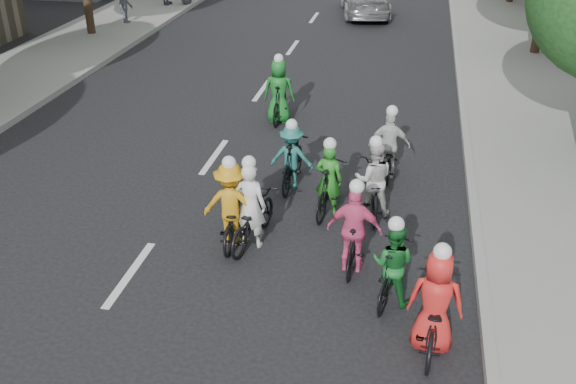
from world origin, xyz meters
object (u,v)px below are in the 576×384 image
(cyclist_1, at_px, (392,268))
(cyclist_4, at_px, (434,310))
(cyclist_2, at_px, (232,210))
(cyclist_9, at_px, (279,96))
(spectator_0, at_px, (126,4))
(cyclist_0, at_px, (252,215))
(cyclist_3, at_px, (354,236))
(cyclist_7, at_px, (292,160))
(cyclist_6, at_px, (373,185))
(cyclist_5, at_px, (329,186))
(cyclist_8, at_px, (389,152))

(cyclist_1, distance_m, cyclist_4, 1.22)
(cyclist_2, relative_size, cyclist_9, 0.96)
(cyclist_9, distance_m, spectator_0, 12.65)
(cyclist_0, bearing_deg, cyclist_2, 10.58)
(cyclist_4, bearing_deg, spectator_0, -50.15)
(cyclist_2, bearing_deg, spectator_0, -64.25)
(cyclist_3, distance_m, cyclist_7, 3.34)
(cyclist_2, bearing_deg, cyclist_6, -151.66)
(cyclist_2, distance_m, cyclist_5, 2.18)
(cyclist_8, bearing_deg, cyclist_9, -44.09)
(cyclist_1, relative_size, cyclist_5, 0.95)
(cyclist_4, xyz_separation_m, spectator_0, (-12.72, 17.72, 0.27))
(spectator_0, bearing_deg, cyclist_7, -141.20)
(cyclist_3, xyz_separation_m, cyclist_8, (0.37, 3.83, -0.07))
(cyclist_0, distance_m, cyclist_4, 4.02)
(cyclist_5, xyz_separation_m, cyclist_6, (0.88, 0.17, 0.01))
(cyclist_4, bearing_deg, cyclist_6, -68.37)
(cyclist_3, distance_m, cyclist_6, 2.08)
(cyclist_0, height_order, cyclist_6, cyclist_0)
(cyclist_9, bearing_deg, cyclist_4, 115.17)
(cyclist_6, height_order, cyclist_8, cyclist_6)
(cyclist_5, xyz_separation_m, cyclist_9, (-2.05, 4.75, 0.09))
(cyclist_0, bearing_deg, cyclist_3, 176.60)
(cyclist_5, xyz_separation_m, cyclist_8, (1.09, 1.92, -0.02))
(cyclist_3, xyz_separation_m, cyclist_5, (-0.72, 1.91, -0.05))
(cyclist_8, bearing_deg, spectator_0, -48.06)
(cyclist_7, bearing_deg, cyclist_1, 125.36)
(cyclist_0, distance_m, cyclist_9, 6.24)
(cyclist_5, bearing_deg, cyclist_1, 125.84)
(cyclist_8, bearing_deg, cyclist_1, 92.06)
(cyclist_7, xyz_separation_m, cyclist_8, (2.04, 0.94, -0.04))
(cyclist_4, relative_size, cyclist_7, 1.03)
(cyclist_4, distance_m, cyclist_7, 5.57)
(cyclist_8, distance_m, cyclist_9, 4.22)
(cyclist_2, xyz_separation_m, cyclist_7, (0.67, 2.43, -0.02))
(cyclist_6, bearing_deg, cyclist_9, -64.87)
(cyclist_7, xyz_separation_m, spectator_0, (-9.68, 13.06, 0.27))
(cyclist_3, distance_m, cyclist_9, 7.21)
(cyclist_8, height_order, spectator_0, cyclist_8)
(cyclist_2, relative_size, spectator_0, 1.20)
(cyclist_9, bearing_deg, spectator_0, -48.24)
(cyclist_1, xyz_separation_m, cyclist_6, (-0.54, 2.83, 0.01))
(cyclist_2, height_order, spectator_0, cyclist_2)
(cyclist_6, relative_size, spectator_0, 1.31)
(cyclist_1, distance_m, cyclist_2, 3.28)
(cyclist_1, relative_size, cyclist_6, 0.88)
(cyclist_8, relative_size, cyclist_9, 0.91)
(cyclist_0, height_order, cyclist_7, cyclist_0)
(cyclist_8, height_order, cyclist_9, cyclist_9)
(cyclist_0, bearing_deg, cyclist_7, -87.02)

